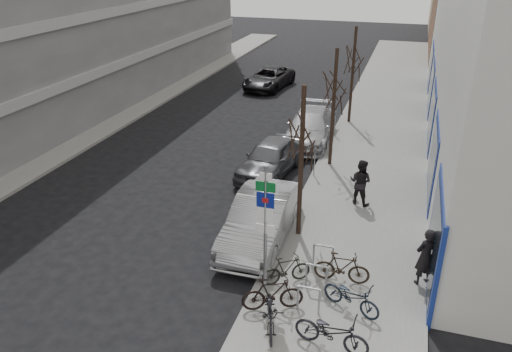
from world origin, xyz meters
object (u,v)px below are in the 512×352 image
Objects in this scene: tree_far at (354,53)px; meter_front at (283,219)px; tree_mid at (335,80)px; bike_rack at (316,274)px; meter_back at (335,121)px; bike_far_inner at (342,267)px; bike_near_left at (271,312)px; pedestrian_near at (425,257)px; bike_near_right at (273,293)px; lane_car at (269,78)px; parked_car_mid at (270,158)px; pedestrian_far at (360,182)px; parked_car_front at (261,219)px; highway_sign_pole at (265,224)px; bike_mid_inner at (286,269)px; tree_near at (303,128)px; bike_mid_curb at (352,294)px; meter_mid at (315,159)px; bike_far_curb at (332,329)px; parked_car_back at (310,127)px.

meter_front is (-0.45, -13.50, -3.19)m from tree_far.
meter_front is at bearing -93.68° from tree_mid.
bike_rack is at bearing -82.72° from tree_mid.
meter_back reaches higher than bike_far_inner.
pedestrian_near is (3.81, 3.27, 0.39)m from bike_near_left.
meter_front is 3.76m from bike_near_right.
lane_car is at bearing 109.50° from bike_rack.
meter_front is 5.76m from parked_car_mid.
bike_far_inner reaches higher than bike_rack.
parked_car_front is at bearing 67.45° from pedestrian_far.
highway_sign_pole is 3.45m from parked_car_front.
bike_far_inner is 0.91× the size of pedestrian_far.
pedestrian_near is at bearing 134.90° from pedestrian_far.
highway_sign_pole reaches higher than bike_mid_inner.
parked_car_front is at bearing -1.68° from bike_mid_inner.
meter_back is at bearing -56.52° from pedestrian_far.
tree_near is (0.20, 3.51, 1.65)m from highway_sign_pole.
lane_car is (-8.98, 22.85, 0.05)m from bike_mid_curb.
meter_mid is 7.94m from bike_mid_inner.
tree_far is 8.62m from meter_mid.
bike_rack is at bearing -82.98° from meter_back.
bike_near_left is at bearing -70.64° from parked_car_front.
tree_mid is (0.00, 6.50, 0.00)m from tree_near.
tree_far is 17.53m from bike_near_right.
highway_sign_pole is at bearing -12.51° from pedestrian_near.
tree_far is 2.82× the size of bike_far_curb.
parked_car_back is at bearing 87.01° from parked_car_mid.
parked_car_front reaches higher than bike_mid_curb.
parked_car_mid is (-2.72, 7.80, 0.17)m from bike_mid_inner.
tree_far is at bearing 90.00° from tree_near.
tree_mid is 0.99× the size of parked_car_back.
bike_near_right is at bearing 135.02° from bike_far_inner.
bike_mid_curb is at bearing 10.08° from pedestrian_near.
lane_car is at bearing 113.48° from meter_mid.
tree_near is at bearing 76.22° from pedestrian_far.
lane_car is at bearing 113.76° from parked_car_mid.
bike_near_left reaches higher than bike_mid_inner.
bike_near_right is at bearing -58.13° from highway_sign_pole.
tree_mid is at bearing 74.28° from bike_near_left.
bike_mid_curb is 1.63m from bike_far_curb.
tree_far reaches higher than bike_mid_inner.
meter_back is 15.47m from bike_near_left.
bike_near_left is at bearing -79.33° from meter_front.
highway_sign_pole is at bearing 116.04° from bike_far_inner.
meter_front and meter_back have the same top height.
bike_rack is 2.92m from meter_front.
lane_car is (-8.52, 21.63, 0.07)m from bike_far_inner.
bike_near_left reaches higher than bike_near_right.
bike_near_right reaches higher than bike_mid_inner.
bike_far_inner is 0.36× the size of parked_car_mid.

